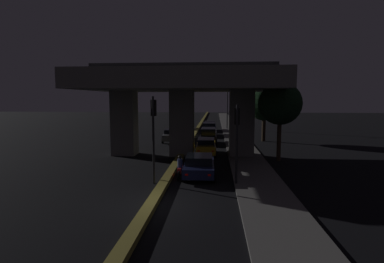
{
  "coord_description": "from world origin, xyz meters",
  "views": [
    {
      "loc": [
        2.95,
        -13.55,
        5.01
      ],
      "look_at": [
        0.19,
        21.57,
        1.18
      ],
      "focal_mm": 28.0,
      "sensor_mm": 36.0,
      "label": 1
    }
  ],
  "objects_px": {
    "street_lamp": "(225,98)",
    "car_dark_blue_lead": "(199,165)",
    "car_dark_blue_fifth": "(210,126)",
    "motorcycle_red_filtering_near": "(180,168)",
    "car_taxi_yellow_second": "(206,146)",
    "car_silver_second_oncoming": "(185,125)",
    "traffic_light_right_of_median": "(237,131)",
    "car_white_fourth": "(209,129)",
    "car_black_third": "(208,135)",
    "pedestrian_on_sidewalk": "(247,145)",
    "traffic_light_left_of_median": "(154,125)",
    "car_grey_lead_oncoming": "(171,135)"
  },
  "relations": [
    {
      "from": "car_black_third",
      "to": "pedestrian_on_sidewalk",
      "type": "height_order",
      "value": "car_black_third"
    },
    {
      "from": "car_dark_blue_lead",
      "to": "pedestrian_on_sidewalk",
      "type": "relative_size",
      "value": 2.8
    },
    {
      "from": "motorcycle_red_filtering_near",
      "to": "car_silver_second_oncoming",
      "type": "bearing_deg",
      "value": 6.49
    },
    {
      "from": "car_white_fourth",
      "to": "car_black_third",
      "type": "bearing_deg",
      "value": 178.32
    },
    {
      "from": "car_dark_blue_fifth",
      "to": "car_silver_second_oncoming",
      "type": "height_order",
      "value": "car_silver_second_oncoming"
    },
    {
      "from": "car_grey_lead_oncoming",
      "to": "motorcycle_red_filtering_near",
      "type": "height_order",
      "value": "motorcycle_red_filtering_near"
    },
    {
      "from": "traffic_light_left_of_median",
      "to": "street_lamp",
      "type": "relative_size",
      "value": 0.58
    },
    {
      "from": "car_dark_blue_fifth",
      "to": "motorcycle_red_filtering_near",
      "type": "xyz_separation_m",
      "value": [
        -1.34,
        -28.46,
        -0.18
      ]
    },
    {
      "from": "car_dark_blue_lead",
      "to": "car_taxi_yellow_second",
      "type": "bearing_deg",
      "value": -2.53
    },
    {
      "from": "car_white_fourth",
      "to": "traffic_light_left_of_median",
      "type": "bearing_deg",
      "value": 170.78
    },
    {
      "from": "car_dark_blue_lead",
      "to": "motorcycle_red_filtering_near",
      "type": "relative_size",
      "value": 2.35
    },
    {
      "from": "motorcycle_red_filtering_near",
      "to": "street_lamp",
      "type": "bearing_deg",
      "value": -5.79
    },
    {
      "from": "traffic_light_left_of_median",
      "to": "car_taxi_yellow_second",
      "type": "bearing_deg",
      "value": 73.5
    },
    {
      "from": "car_white_fourth",
      "to": "traffic_light_right_of_median",
      "type": "bearing_deg",
      "value": -177.38
    },
    {
      "from": "car_taxi_yellow_second",
      "to": "car_black_third",
      "type": "distance_m",
      "value": 6.79
    },
    {
      "from": "car_taxi_yellow_second",
      "to": "car_black_third",
      "type": "bearing_deg",
      "value": -1.43
    },
    {
      "from": "car_black_third",
      "to": "car_white_fourth",
      "type": "relative_size",
      "value": 0.87
    },
    {
      "from": "street_lamp",
      "to": "motorcycle_red_filtering_near",
      "type": "distance_m",
      "value": 32.07
    },
    {
      "from": "car_dark_blue_lead",
      "to": "car_black_third",
      "type": "relative_size",
      "value": 1.13
    },
    {
      "from": "pedestrian_on_sidewalk",
      "to": "traffic_light_right_of_median",
      "type": "bearing_deg",
      "value": -99.65
    },
    {
      "from": "traffic_light_left_of_median",
      "to": "car_white_fourth",
      "type": "height_order",
      "value": "traffic_light_left_of_median"
    },
    {
      "from": "traffic_light_right_of_median",
      "to": "car_dark_blue_lead",
      "type": "bearing_deg",
      "value": 140.97
    },
    {
      "from": "car_black_third",
      "to": "car_grey_lead_oncoming",
      "type": "height_order",
      "value": "car_black_third"
    },
    {
      "from": "traffic_light_right_of_median",
      "to": "car_taxi_yellow_second",
      "type": "height_order",
      "value": "traffic_light_right_of_median"
    },
    {
      "from": "car_taxi_yellow_second",
      "to": "car_grey_lead_oncoming",
      "type": "height_order",
      "value": "car_taxi_yellow_second"
    },
    {
      "from": "car_dark_blue_fifth",
      "to": "motorcycle_red_filtering_near",
      "type": "height_order",
      "value": "car_dark_blue_fifth"
    },
    {
      "from": "car_taxi_yellow_second",
      "to": "street_lamp",
      "type": "bearing_deg",
      "value": -6.95
    },
    {
      "from": "car_white_fourth",
      "to": "motorcycle_red_filtering_near",
      "type": "relative_size",
      "value": 2.38
    },
    {
      "from": "car_black_third",
      "to": "car_dark_blue_fifth",
      "type": "relative_size",
      "value": 0.83
    },
    {
      "from": "car_dark_blue_fifth",
      "to": "car_dark_blue_lead",
      "type": "bearing_deg",
      "value": 178.22
    },
    {
      "from": "street_lamp",
      "to": "pedestrian_on_sidewalk",
      "type": "xyz_separation_m",
      "value": [
        1.19,
        -23.66,
        -4.31
      ]
    },
    {
      "from": "traffic_light_left_of_median",
      "to": "motorcycle_red_filtering_near",
      "type": "height_order",
      "value": "traffic_light_left_of_median"
    },
    {
      "from": "street_lamp",
      "to": "car_dark_blue_lead",
      "type": "bearing_deg",
      "value": -94.83
    },
    {
      "from": "car_dark_blue_lead",
      "to": "motorcycle_red_filtering_near",
      "type": "height_order",
      "value": "motorcycle_red_filtering_near"
    },
    {
      "from": "traffic_light_left_of_median",
      "to": "car_taxi_yellow_second",
      "type": "height_order",
      "value": "traffic_light_left_of_median"
    },
    {
      "from": "car_taxi_yellow_second",
      "to": "car_silver_second_oncoming",
      "type": "relative_size",
      "value": 0.99
    },
    {
      "from": "car_silver_second_oncoming",
      "to": "pedestrian_on_sidewalk",
      "type": "relative_size",
      "value": 2.77
    },
    {
      "from": "car_black_third",
      "to": "car_dark_blue_lead",
      "type": "bearing_deg",
      "value": 179.57
    },
    {
      "from": "street_lamp",
      "to": "car_black_third",
      "type": "xyz_separation_m",
      "value": [
        -2.38,
        -16.62,
        -4.3
      ]
    },
    {
      "from": "traffic_light_left_of_median",
      "to": "car_taxi_yellow_second",
      "type": "xyz_separation_m",
      "value": [
        2.8,
        9.45,
        -2.75
      ]
    },
    {
      "from": "car_taxi_yellow_second",
      "to": "car_grey_lead_oncoming",
      "type": "distance_m",
      "value": 9.08
    },
    {
      "from": "street_lamp",
      "to": "car_dark_blue_fifth",
      "type": "distance_m",
      "value": 5.94
    },
    {
      "from": "pedestrian_on_sidewalk",
      "to": "street_lamp",
      "type": "bearing_deg",
      "value": 92.89
    },
    {
      "from": "car_dark_blue_fifth",
      "to": "pedestrian_on_sidewalk",
      "type": "relative_size",
      "value": 2.99
    },
    {
      "from": "street_lamp",
      "to": "car_black_third",
      "type": "distance_m",
      "value": 17.33
    },
    {
      "from": "traffic_light_left_of_median",
      "to": "car_silver_second_oncoming",
      "type": "relative_size",
      "value": 1.16
    },
    {
      "from": "street_lamp",
      "to": "pedestrian_on_sidewalk",
      "type": "distance_m",
      "value": 24.08
    },
    {
      "from": "car_dark_blue_fifth",
      "to": "car_silver_second_oncoming",
      "type": "distance_m",
      "value": 4.11
    },
    {
      "from": "traffic_light_right_of_median",
      "to": "car_white_fourth",
      "type": "height_order",
      "value": "traffic_light_right_of_median"
    },
    {
      "from": "car_grey_lead_oncoming",
      "to": "car_silver_second_oncoming",
      "type": "bearing_deg",
      "value": 176.43
    }
  ]
}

